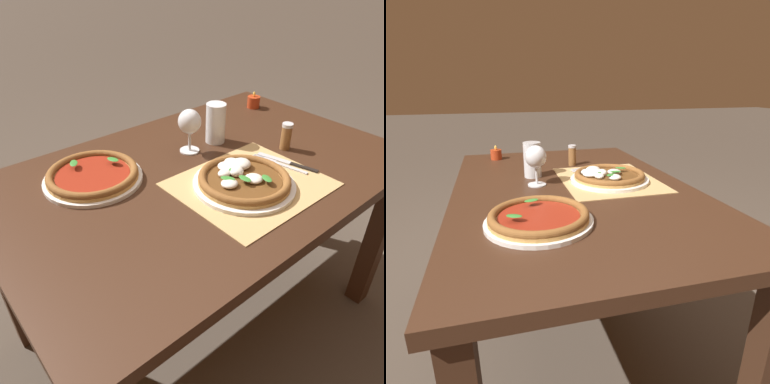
% 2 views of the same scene
% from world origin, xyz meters
% --- Properties ---
extents(ground_plane, '(24.00, 24.00, 0.00)m').
position_xyz_m(ground_plane, '(0.00, 0.00, 0.00)').
color(ground_plane, '#473D33').
extents(dining_table, '(1.35, 0.88, 0.74)m').
position_xyz_m(dining_table, '(0.00, 0.00, 0.64)').
color(dining_table, '#382114').
rests_on(dining_table, ground).
extents(paper_placemat, '(0.44, 0.37, 0.00)m').
position_xyz_m(paper_placemat, '(0.04, -0.16, 0.74)').
color(paper_placemat, tan).
rests_on(paper_placemat, dining_table).
extents(pizza_near, '(0.31, 0.31, 0.05)m').
position_xyz_m(pizza_near, '(0.02, -0.15, 0.76)').
color(pizza_near, silver).
rests_on(pizza_near, paper_placemat).
extents(pizza_far, '(0.31, 0.31, 0.04)m').
position_xyz_m(pizza_far, '(-0.31, 0.17, 0.76)').
color(pizza_far, silver).
rests_on(pizza_far, dining_table).
extents(wine_glass, '(0.08, 0.08, 0.16)m').
position_xyz_m(wine_glass, '(0.04, 0.13, 0.85)').
color(wine_glass, silver).
rests_on(wine_glass, dining_table).
extents(pint_glass, '(0.07, 0.07, 0.15)m').
position_xyz_m(pint_glass, '(0.17, 0.13, 0.81)').
color(pint_glass, silver).
rests_on(pint_glass, dining_table).
extents(fork, '(0.05, 0.20, 0.00)m').
position_xyz_m(fork, '(0.20, -0.14, 0.75)').
color(fork, '#B7B7BC').
rests_on(fork, paper_placemat).
extents(knife, '(0.07, 0.21, 0.01)m').
position_xyz_m(knife, '(0.23, -0.15, 0.75)').
color(knife, black).
rests_on(knife, paper_placemat).
extents(votive_candle, '(0.06, 0.06, 0.07)m').
position_xyz_m(votive_candle, '(0.54, 0.27, 0.76)').
color(votive_candle, '#B23819').
rests_on(votive_candle, dining_table).
extents(pepper_shaker, '(0.04, 0.04, 0.10)m').
position_xyz_m(pepper_shaker, '(0.32, -0.08, 0.79)').
color(pepper_shaker, brown).
rests_on(pepper_shaker, dining_table).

